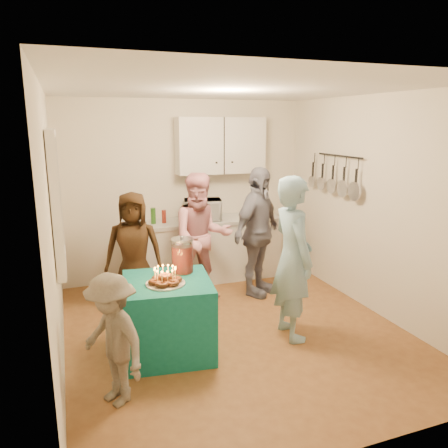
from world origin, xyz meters
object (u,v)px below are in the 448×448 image
object	(u,v)px
woman_back_right	(257,232)
child_near_left	(113,340)
punch_jar	(182,256)
woman_back_center	(202,238)
party_table	(168,317)
man_birthday	(293,258)
counter	(205,251)
microwave	(203,210)
woman_back_left	(134,250)

from	to	relation	value
woman_back_right	child_near_left	xyz separation A→B (m)	(-2.08, -1.76, -0.30)
punch_jar	woman_back_center	xyz separation A→B (m)	(0.52, 1.01, -0.10)
party_table	man_birthday	distance (m)	1.42
counter	man_birthday	xyz separation A→B (m)	(0.33, -2.00, 0.45)
microwave	child_near_left	distance (m)	3.03
woman_back_center	child_near_left	xyz separation A→B (m)	(-1.34, -1.85, -0.27)
microwave	punch_jar	xyz separation A→B (m)	(-0.76, -1.69, -0.13)
woman_back_left	woman_back_center	world-z (taller)	woman_back_center
counter	child_near_left	world-z (taller)	child_near_left
counter	woman_back_center	xyz separation A→B (m)	(-0.26, -0.69, 0.40)
party_table	woman_back_center	bearing A→B (deg)	58.51
counter	punch_jar	xyz separation A→B (m)	(-0.78, -1.69, 0.50)
woman_back_right	counter	bearing A→B (deg)	85.77
woman_back_left	child_near_left	distance (m)	2.01
punch_jar	man_birthday	distance (m)	1.16
woman_back_left	woman_back_right	world-z (taller)	woman_back_right
woman_back_left	woman_back_right	distance (m)	1.62
punch_jar	woman_back_right	xyz separation A→B (m)	(1.26, 0.91, -0.07)
microwave	child_near_left	xyz separation A→B (m)	(-1.57, -2.54, -0.50)
woman_back_center	child_near_left	bearing A→B (deg)	-120.47
man_birthday	microwave	bearing A→B (deg)	12.44
microwave	punch_jar	world-z (taller)	microwave
party_table	child_near_left	size ratio (longest dim) A/B	0.76
party_table	woman_back_left	world-z (taller)	woman_back_left
party_table	woman_back_center	size ratio (longest dim) A/B	0.51
microwave	woman_back_right	size ratio (longest dim) A/B	0.31
punch_jar	child_near_left	xyz separation A→B (m)	(-0.82, -0.85, -0.37)
counter	woman_back_center	bearing A→B (deg)	-110.78
party_table	woman_back_left	xyz separation A→B (m)	(-0.12, 1.29, 0.35)
punch_jar	woman_back_right	world-z (taller)	woman_back_right
party_table	punch_jar	xyz separation A→B (m)	(0.21, 0.20, 0.55)
microwave	man_birthday	size ratio (longest dim) A/B	0.30
microwave	woman_back_right	world-z (taller)	woman_back_right
party_table	child_near_left	world-z (taller)	child_near_left
man_birthday	woman_back_left	world-z (taller)	man_birthday
woman_back_center	woman_back_right	world-z (taller)	woman_back_right
counter	party_table	distance (m)	2.14
microwave	woman_back_center	distance (m)	0.76
party_table	woman_back_right	distance (m)	1.91
counter	woman_back_left	world-z (taller)	woman_back_left
punch_jar	woman_back_center	world-z (taller)	woman_back_center
child_near_left	party_table	bearing A→B (deg)	109.24
microwave	man_birthday	world-z (taller)	man_birthday
counter	woman_back_right	world-z (taller)	woman_back_right
man_birthday	woman_back_right	bearing A→B (deg)	-4.74
woman_back_center	child_near_left	world-z (taller)	woman_back_center
man_birthday	woman_back_left	xyz separation A→B (m)	(-1.45, 1.40, -0.15)
microwave	woman_back_right	bearing A→B (deg)	-43.36
counter	woman_back_right	size ratio (longest dim) A/B	1.28
woman_back_center	woman_back_right	bearing A→B (deg)	-1.98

